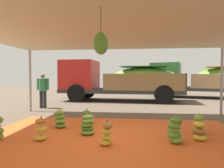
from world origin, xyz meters
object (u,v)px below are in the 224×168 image
(banana_bunch_2, at_px, (87,117))
(worker_0, at_px, (43,88))
(banana_bunch_3, at_px, (107,135))
(banana_bunch_4, at_px, (175,131))
(banana_bunch_0, at_px, (60,120))
(banana_bunch_7, at_px, (41,130))
(cargo_truck_main, at_px, (118,80))
(banana_bunch_1, at_px, (200,132))
(banana_bunch_5, at_px, (88,125))
(cargo_truck_far, at_px, (202,79))
(banana_bunch_6, at_px, (199,125))

(banana_bunch_2, distance_m, worker_0, 3.95)
(banana_bunch_3, height_order, banana_bunch_4, banana_bunch_4)
(banana_bunch_0, bearing_deg, banana_bunch_7, -91.80)
(banana_bunch_7, bearing_deg, cargo_truck_main, 81.00)
(banana_bunch_1, height_order, worker_0, worker_0)
(banana_bunch_2, bearing_deg, banana_bunch_5, -77.07)
(banana_bunch_2, height_order, banana_bunch_5, banana_bunch_5)
(cargo_truck_far, bearing_deg, worker_0, -148.48)
(banana_bunch_1, relative_size, cargo_truck_far, 0.06)
(banana_bunch_0, bearing_deg, cargo_truck_far, 52.62)
(cargo_truck_main, bearing_deg, banana_bunch_5, -92.13)
(banana_bunch_3, xyz_separation_m, banana_bunch_7, (-1.52, 0.19, 0.00))
(banana_bunch_1, distance_m, cargo_truck_far, 10.17)
(banana_bunch_5, relative_size, worker_0, 0.35)
(banana_bunch_4, distance_m, cargo_truck_far, 10.60)
(banana_bunch_1, distance_m, banana_bunch_7, 3.57)
(banana_bunch_2, relative_size, worker_0, 0.28)
(banana_bunch_2, bearing_deg, banana_bunch_7, -110.94)
(banana_bunch_6, bearing_deg, banana_bunch_3, -155.23)
(banana_bunch_7, distance_m, worker_0, 5.02)
(banana_bunch_2, relative_size, banana_bunch_4, 0.74)
(banana_bunch_1, height_order, banana_bunch_6, banana_bunch_6)
(banana_bunch_0, bearing_deg, banana_bunch_2, 45.12)
(banana_bunch_2, relative_size, banana_bunch_3, 0.83)
(banana_bunch_3, bearing_deg, banana_bunch_6, 24.77)
(cargo_truck_far, height_order, worker_0, cargo_truck_far)
(worker_0, bearing_deg, banana_bunch_6, -33.13)
(banana_bunch_0, xyz_separation_m, banana_bunch_2, (0.64, 0.64, -0.05))
(cargo_truck_main, bearing_deg, worker_0, -136.40)
(banana_bunch_5, bearing_deg, banana_bunch_3, -52.64)
(banana_bunch_0, distance_m, cargo_truck_main, 6.69)
(worker_0, bearing_deg, banana_bunch_1, -36.75)
(banana_bunch_6, distance_m, cargo_truck_main, 7.32)
(banana_bunch_3, xyz_separation_m, banana_bunch_6, (2.16, 1.00, 0.01))
(banana_bunch_2, xyz_separation_m, banana_bunch_7, (-0.67, -1.75, 0.04))
(banana_bunch_2, distance_m, banana_bunch_3, 2.12)
(banana_bunch_4, xyz_separation_m, cargo_truck_main, (-1.75, 7.52, 0.98))
(banana_bunch_1, relative_size, banana_bunch_6, 0.90)
(banana_bunch_4, height_order, banana_bunch_7, banana_bunch_4)
(banana_bunch_3, relative_size, banana_bunch_4, 0.88)
(banana_bunch_0, xyz_separation_m, cargo_truck_main, (1.17, 6.51, 1.02))
(banana_bunch_2, bearing_deg, cargo_truck_far, 53.28)
(banana_bunch_0, height_order, banana_bunch_4, banana_bunch_4)
(banana_bunch_5, height_order, cargo_truck_main, cargo_truck_main)
(banana_bunch_7, height_order, worker_0, worker_0)
(banana_bunch_3, distance_m, banana_bunch_4, 1.47)
(banana_bunch_7, bearing_deg, banana_bunch_3, -7.24)
(banana_bunch_6, bearing_deg, worker_0, 146.87)
(banana_bunch_6, relative_size, cargo_truck_far, 0.07)
(banana_bunch_2, distance_m, cargo_truck_far, 10.27)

